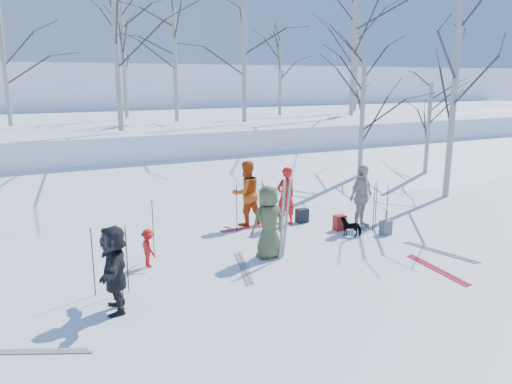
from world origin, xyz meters
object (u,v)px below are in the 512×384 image
skier_red_north (286,196)px  backpack_dark (302,215)px  skier_grey_west (114,269)px  backpack_grey (386,228)px  skier_redor_behind (246,193)px  skier_red_seated (149,248)px  skier_cream_east (361,197)px  dog (351,227)px  backpack_red (340,223)px  skier_olive_center (268,222)px

skier_red_north → backpack_dark: 0.86m
skier_grey_west → backpack_grey: skier_grey_west is taller
skier_redor_behind → skier_red_seated: size_ratio=2.14×
skier_cream_east → dog: 1.04m
skier_red_north → backpack_red: (1.08, -1.09, -0.63)m
skier_olive_center → backpack_red: size_ratio=4.05×
skier_olive_center → skier_red_seated: bearing=-16.8°
backpack_grey → skier_red_seated: bearing=174.8°
skier_olive_center → skier_red_north: skier_olive_center is taller
skier_olive_center → skier_grey_west: (-3.72, -1.18, -0.06)m
skier_redor_behind → backpack_dark: 1.78m
skier_grey_west → backpack_red: (6.48, 2.17, -0.58)m
backpack_red → backpack_dark: backpack_red is taller
skier_cream_east → skier_red_north: bearing=125.2°
skier_red_north → dog: skier_red_north is taller
skier_cream_east → skier_olive_center: bearing=174.2°
skier_redor_behind → backpack_dark: size_ratio=4.59×
skier_olive_center → backpack_red: 3.00m
skier_grey_west → backpack_red: size_ratio=3.78×
dog → backpack_red: dog is taller
skier_red_seated → skier_cream_east: size_ratio=0.48×
skier_cream_east → backpack_red: 0.94m
skier_cream_east → skier_grey_west: size_ratio=1.12×
skier_olive_center → backpack_grey: skier_olive_center is taller
skier_redor_behind → skier_red_seated: (-3.34, -1.96, -0.49)m
skier_redor_behind → skier_grey_west: size_ratio=1.16×
skier_red_north → skier_grey_west: skier_red_north is taller
skier_cream_east → dog: size_ratio=3.10×
skier_red_north → dog: bearing=116.5°
skier_redor_behind → skier_cream_east: bearing=142.8°
backpack_red → skier_red_seated: bearing=-176.6°
skier_olive_center → skier_red_north: (1.68, 2.07, -0.01)m
skier_olive_center → skier_grey_west: 3.90m
skier_cream_east → skier_grey_west: bearing=175.6°
skier_redor_behind → backpack_grey: (2.90, -2.53, -0.73)m
skier_olive_center → skier_red_seated: skier_olive_center is taller
backpack_red → backpack_grey: (0.86, -0.88, -0.02)m
skier_olive_center → backpack_dark: skier_olive_center is taller
skier_olive_center → dog: 2.83m
skier_red_seated → backpack_dark: size_ratio=2.15×
dog → backpack_grey: dog is taller
backpack_grey → skier_grey_west: bearing=-170.1°
skier_redor_behind → backpack_red: size_ratio=4.37×
backpack_grey → backpack_dark: backpack_dark is taller
skier_grey_west → skier_cream_east: bearing=118.3°
skier_cream_east → backpack_dark: 1.80m
skier_red_north → backpack_grey: skier_red_north is taller
backpack_red → backpack_grey: bearing=-45.8°
skier_grey_west → backpack_red: bearing=120.5°
backpack_dark → backpack_red: bearing=-65.8°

